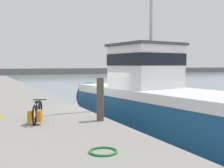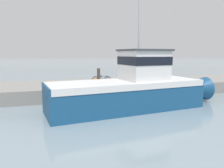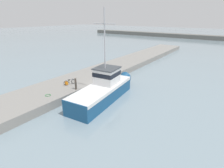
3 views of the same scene
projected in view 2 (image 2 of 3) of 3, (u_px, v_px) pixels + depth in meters
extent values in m
plane|color=gray|center=(140.00, 102.00, 16.07)|extent=(320.00, 320.00, 0.00)
cube|color=gray|center=(122.00, 87.00, 19.94)|extent=(6.22, 80.00, 0.98)
cube|color=navy|center=(126.00, 95.00, 13.70)|extent=(4.18, 10.11, 1.82)
cone|color=navy|center=(196.00, 89.00, 16.02)|extent=(1.93, 1.96, 1.73)
cube|color=white|center=(127.00, 84.00, 13.59)|extent=(4.21, 9.93, 0.36)
cube|color=white|center=(144.00, 66.00, 13.94)|extent=(2.70, 2.79, 1.84)
cube|color=black|center=(144.00, 61.00, 13.89)|extent=(2.76, 2.85, 0.51)
cube|color=#3D4247|center=(144.00, 50.00, 13.80)|extent=(2.92, 3.02, 0.12)
torus|color=black|center=(95.00, 80.00, 18.49)|extent=(0.27, 0.60, 0.62)
torus|color=black|center=(108.00, 80.00, 18.44)|extent=(0.27, 0.60, 0.62)
cylinder|color=#232833|center=(97.00, 81.00, 18.49)|extent=(0.15, 0.34, 0.17)
cylinder|color=#232833|center=(100.00, 79.00, 18.46)|extent=(0.08, 0.14, 0.47)
cylinder|color=#232833|center=(98.00, 78.00, 18.46)|extent=(0.19, 0.45, 0.35)
cylinder|color=#232833|center=(103.00, 79.00, 18.44)|extent=(0.26, 0.63, 0.48)
cylinder|color=#232833|center=(104.00, 76.00, 18.41)|extent=(0.22, 0.51, 0.05)
cylinder|color=#232833|center=(107.00, 78.00, 18.42)|extent=(0.07, 0.10, 0.32)
cylinder|color=#232833|center=(107.00, 76.00, 18.39)|extent=(0.43, 0.19, 0.04)
cube|color=black|center=(100.00, 76.00, 18.42)|extent=(0.18, 0.26, 0.05)
cube|color=orange|center=(96.00, 80.00, 18.63)|extent=(0.22, 0.34, 0.34)
cube|color=orange|center=(96.00, 80.00, 18.36)|extent=(0.22, 0.34, 0.34)
cylinder|color=#51473D|center=(99.00, 78.00, 16.39)|extent=(0.24, 0.24, 1.43)
torus|color=#197A2D|center=(55.00, 86.00, 16.76)|extent=(0.62, 0.62, 0.05)
cylinder|color=yellow|center=(108.00, 81.00, 19.78)|extent=(0.07, 0.07, 0.20)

